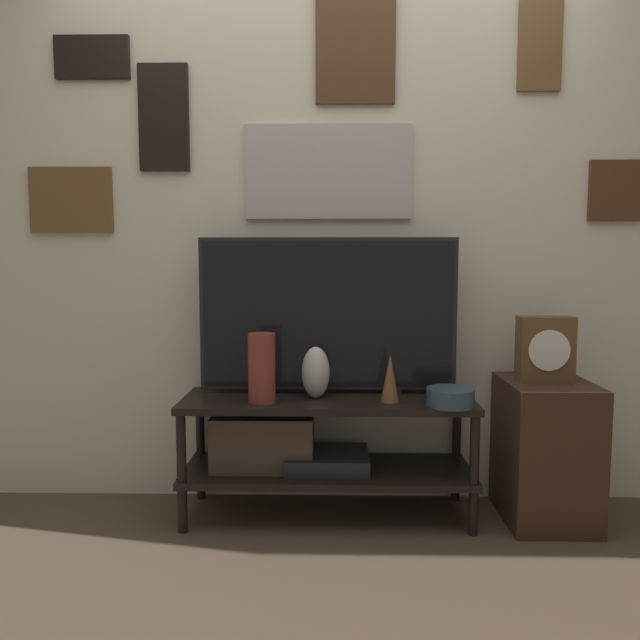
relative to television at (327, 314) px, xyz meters
name	(u,v)px	position (x,y,z in m)	size (l,w,h in m)	color
ground_plane	(327,541)	(0.00, -0.35, -0.89)	(12.00, 12.00, 0.00)	#4C3D2D
wall_back	(328,211)	(0.00, 0.17, 0.47)	(6.40, 0.08, 2.70)	beige
media_console	(304,441)	(-0.10, -0.09, -0.56)	(1.27, 0.43, 0.53)	black
television	(327,314)	(0.00, 0.00, 0.00)	(1.15, 0.05, 0.70)	black
vase_wide_bowl	(450,397)	(0.51, -0.24, -0.32)	(0.20, 0.20, 0.07)	#2D4251
vase_tall_ceramic	(262,368)	(-0.27, -0.19, -0.21)	(0.11, 0.11, 0.29)	brown
vase_slim_bronze	(390,378)	(0.27, -0.16, -0.26)	(0.08, 0.08, 0.21)	brown
vase_urn_stoneware	(316,372)	(-0.05, -0.10, -0.25)	(0.12, 0.11, 0.23)	beige
side_table	(545,451)	(0.95, -0.11, -0.58)	(0.36, 0.46, 0.61)	#382319
mantel_clock	(545,349)	(0.94, -0.09, -0.14)	(0.23, 0.11, 0.28)	brown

